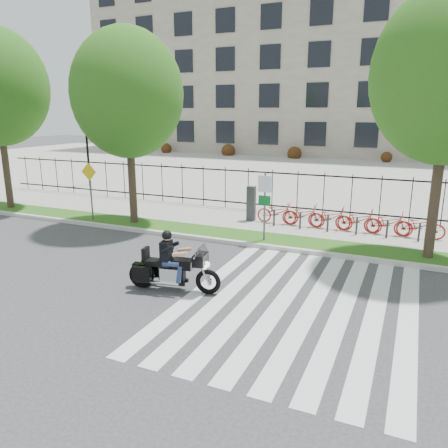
% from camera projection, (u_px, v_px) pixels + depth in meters
% --- Properties ---
extents(ground, '(120.00, 120.00, 0.00)m').
position_uv_depth(ground, '(138.00, 276.00, 13.01)').
color(ground, '#343336').
rests_on(ground, ground).
extents(curb, '(60.00, 0.20, 0.15)m').
position_uv_depth(curb, '(200.00, 238.00, 16.62)').
color(curb, beige).
rests_on(curb, ground).
extents(grass_verge, '(60.00, 1.50, 0.15)m').
position_uv_depth(grass_verge, '(210.00, 233.00, 17.37)').
color(grass_verge, '#255715').
rests_on(grass_verge, ground).
extents(sidewalk, '(60.00, 3.50, 0.15)m').
position_uv_depth(sidewalk, '(234.00, 219.00, 19.58)').
color(sidewalk, '#A09F96').
rests_on(sidewalk, ground).
extents(plaza, '(80.00, 34.00, 0.10)m').
position_uv_depth(plaza, '(317.00, 171.00, 35.13)').
color(plaza, '#A09F96').
rests_on(plaza, ground).
extents(crosswalk_stripes, '(5.70, 8.00, 0.01)m').
position_uv_depth(crosswalk_stripes, '(297.00, 304.00, 11.12)').
color(crosswalk_stripes, silver).
rests_on(crosswalk_stripes, ground).
extents(iron_fence, '(30.00, 0.06, 2.00)m').
position_uv_depth(iron_fence, '(248.00, 189.00, 20.86)').
color(iron_fence, black).
rests_on(iron_fence, sidewalk).
extents(office_building, '(60.00, 21.90, 20.15)m').
position_uv_depth(office_building, '(359.00, 64.00, 50.28)').
color(office_building, gray).
rests_on(office_building, ground).
extents(lamp_post_left, '(1.06, 0.70, 4.25)m').
position_uv_depth(lamp_post_left, '(86.00, 137.00, 27.52)').
color(lamp_post_left, black).
rests_on(lamp_post_left, ground).
extents(street_tree_1, '(4.48, 4.48, 7.88)m').
position_uv_depth(street_tree_1, '(128.00, 94.00, 17.44)').
color(street_tree_1, '#31231B').
rests_on(street_tree_1, grass_verge).
extents(bike_share_station, '(7.77, 0.85, 1.50)m').
position_uv_depth(bike_share_station, '(342.00, 218.00, 17.36)').
color(bike_share_station, '#2D2D33').
rests_on(bike_share_station, sidewalk).
extents(sign_pole_regulatory, '(0.50, 0.09, 2.50)m').
position_uv_depth(sign_pole_regulatory, '(265.00, 198.00, 15.70)').
color(sign_pole_regulatory, '#59595B').
rests_on(sign_pole_regulatory, grass_verge).
extents(sign_pole_warning, '(0.78, 0.09, 2.49)m').
position_uv_depth(sign_pole_warning, '(90.00, 184.00, 18.79)').
color(sign_pole_warning, '#59595B').
rests_on(sign_pole_warning, grass_verge).
extents(motorcycle_rider, '(2.63, 0.98, 2.04)m').
position_uv_depth(motorcycle_rider, '(173.00, 267.00, 11.82)').
color(motorcycle_rider, black).
rests_on(motorcycle_rider, ground).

